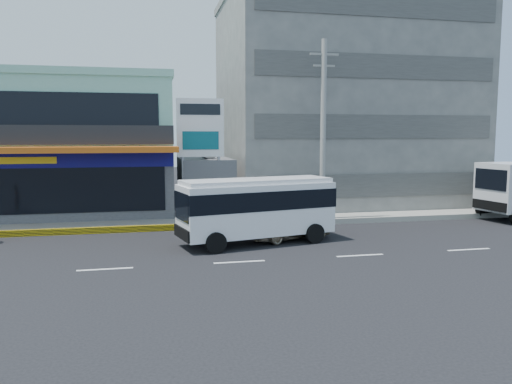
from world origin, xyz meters
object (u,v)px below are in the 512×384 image
minibus (257,205)px  sedan (288,224)px  concrete_building (340,105)px  satellite_dish (206,157)px  utility_pole_near (323,130)px  shop_building (71,150)px  billboard (200,135)px

minibus → sedan: minibus is taller
concrete_building → satellite_dish: bearing=-158.2°
utility_pole_near → concrete_building: bearing=62.2°
shop_building → utility_pole_near: 15.50m
shop_building → concrete_building: 18.28m
satellite_dish → shop_building: bearing=159.8°
billboard → sedan: size_ratio=1.64×
minibus → concrete_building: bearing=53.9°
concrete_building → minibus: 15.52m
billboard → minibus: size_ratio=0.94×
concrete_building → sedan: (-7.00, -11.30, -6.28)m
billboard → utility_pole_near: size_ratio=0.69×
satellite_dish → utility_pole_near: utility_pole_near is taller
concrete_building → billboard: size_ratio=2.32×
concrete_building → utility_pole_near: concrete_building is taller
satellite_dish → concrete_building: bearing=21.8°
satellite_dish → minibus: (1.39, -7.80, -1.82)m
concrete_building → billboard: concrete_building is taller
shop_building → utility_pole_near: (14.00, -6.55, 1.15)m
shop_building → satellite_dish: (8.00, -2.95, -0.42)m
satellite_dish → sedan: size_ratio=0.36×
utility_pole_near → billboard: bearing=164.5°
shop_building → concrete_building: (18.00, 1.05, 3.00)m
concrete_building → shop_building: bearing=-176.6°
billboard → sedan: (3.50, -5.50, -4.21)m
billboard → shop_building: bearing=147.7°
satellite_dish → sedan: (3.00, -7.30, -2.86)m
sedan → satellite_dish: bearing=2.9°
shop_building → billboard: bearing=-32.3°
concrete_building → satellite_dish: 11.30m
billboard → sedan: bearing=-57.5°
concrete_building → satellite_dish: concrete_building is taller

